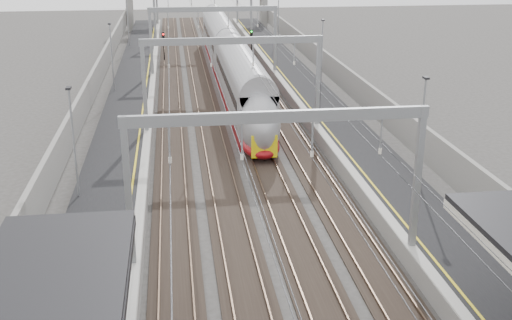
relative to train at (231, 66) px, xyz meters
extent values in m
cube|color=black|center=(-9.50, -14.44, -1.63)|extent=(4.00, 120.00, 1.00)
cube|color=black|center=(6.50, -14.44, -1.63)|extent=(4.00, 120.00, 1.00)
cube|color=black|center=(-6.00, -14.44, -2.09)|extent=(2.40, 140.00, 0.08)
cube|color=brown|center=(-6.72, -14.44, -2.00)|extent=(0.07, 140.00, 0.14)
cube|color=brown|center=(-5.28, -14.44, -2.00)|extent=(0.07, 140.00, 0.14)
cube|color=black|center=(-3.00, -14.44, -2.09)|extent=(2.40, 140.00, 0.08)
cube|color=brown|center=(-3.72, -14.44, -2.00)|extent=(0.07, 140.00, 0.14)
cube|color=brown|center=(-2.28, -14.44, -2.00)|extent=(0.07, 140.00, 0.14)
cube|color=black|center=(0.00, -14.44, -2.09)|extent=(2.40, 140.00, 0.08)
cube|color=brown|center=(-0.72, -14.44, -2.00)|extent=(0.07, 140.00, 0.14)
cube|color=brown|center=(0.72, -14.44, -2.00)|extent=(0.07, 140.00, 0.14)
cube|color=black|center=(3.00, -14.44, -2.09)|extent=(2.40, 140.00, 0.08)
cube|color=brown|center=(2.28, -14.44, -2.00)|extent=(0.07, 140.00, 0.14)
cube|color=brown|center=(3.72, -14.44, -2.00)|extent=(0.07, 140.00, 0.14)
cube|color=gray|center=(-7.80, -37.44, 2.17)|extent=(0.28, 0.28, 6.60)
cube|color=gray|center=(4.80, -37.44, 2.17)|extent=(0.28, 0.28, 6.60)
cube|color=gray|center=(-1.50, -37.44, 5.22)|extent=(13.00, 0.25, 0.50)
cube|color=gray|center=(-7.80, -17.44, 2.17)|extent=(0.28, 0.28, 6.60)
cube|color=gray|center=(4.80, -17.44, 2.17)|extent=(0.28, 0.28, 6.60)
cube|color=gray|center=(-1.50, -17.44, 5.22)|extent=(13.00, 0.25, 0.50)
cube|color=gray|center=(-7.80, 2.56, 2.17)|extent=(0.28, 0.28, 6.60)
cube|color=gray|center=(4.80, 2.56, 2.17)|extent=(0.28, 0.28, 6.60)
cube|color=gray|center=(-1.50, 2.56, 5.22)|extent=(13.00, 0.25, 0.50)
cube|color=gray|center=(-7.80, 22.56, 2.17)|extent=(0.28, 0.28, 6.60)
cube|color=gray|center=(4.80, 22.56, 2.17)|extent=(0.28, 0.28, 6.60)
cube|color=gray|center=(-7.80, 40.56, 2.17)|extent=(0.28, 0.28, 6.60)
cube|color=gray|center=(4.80, 40.56, 2.17)|extent=(0.28, 0.28, 6.60)
cylinder|color=#262628|center=(-6.00, -9.44, 3.37)|extent=(0.03, 140.00, 0.03)
cylinder|color=#262628|center=(-3.00, -9.44, 3.37)|extent=(0.03, 140.00, 0.03)
cylinder|color=#262628|center=(0.00, -9.44, 3.37)|extent=(0.03, 140.00, 0.03)
cylinder|color=#262628|center=(3.00, -9.44, 3.37)|extent=(0.03, 140.00, 0.03)
cube|color=gray|center=(-12.00, 40.56, 0.97)|extent=(1.00, 2.20, 6.20)
cube|color=gray|center=(9.00, 40.56, 0.97)|extent=(1.00, 2.20, 6.20)
cube|color=gray|center=(-12.70, -14.44, -0.53)|extent=(0.30, 120.00, 3.20)
cube|color=gray|center=(9.70, -14.44, -0.53)|extent=(0.30, 120.00, 3.20)
cube|color=maroon|center=(0.00, -9.19, -1.52)|extent=(2.75, 23.40, 0.81)
cube|color=#96969B|center=(0.00, -9.19, 0.41)|extent=(2.75, 23.40, 3.05)
cube|color=black|center=(0.00, -17.38, -1.84)|extent=(2.04, 2.44, 0.51)
cube|color=maroon|center=(0.00, 14.62, -1.52)|extent=(2.75, 23.40, 0.81)
cube|color=#96969B|center=(0.00, 14.62, 0.41)|extent=(2.75, 23.40, 3.05)
cube|color=black|center=(0.00, 6.43, -1.84)|extent=(2.04, 2.44, 0.51)
ellipsoid|color=#96969B|center=(0.00, -21.10, 0.11)|extent=(2.75, 5.29, 4.27)
cube|color=yellow|center=(0.00, -23.28, -0.81)|extent=(1.73, 0.12, 1.53)
cube|color=black|center=(0.00, -22.83, 0.72)|extent=(1.63, 0.58, 0.95)
cylinder|color=black|center=(-6.70, 14.37, -0.63)|extent=(0.12, 0.12, 3.00)
cube|color=black|center=(-6.70, 14.37, 0.97)|extent=(0.32, 0.22, 0.75)
sphere|color=red|center=(-6.70, 14.24, 1.12)|extent=(0.16, 0.16, 0.16)
cylinder|color=black|center=(1.70, 4.97, -0.63)|extent=(0.12, 0.12, 3.00)
cube|color=black|center=(1.70, 4.97, 0.97)|extent=(0.32, 0.22, 0.75)
sphere|color=red|center=(1.70, 4.84, 1.12)|extent=(0.16, 0.16, 0.16)
cylinder|color=black|center=(3.90, 15.15, -0.63)|extent=(0.12, 0.12, 3.00)
cube|color=black|center=(3.90, 15.15, 0.97)|extent=(0.32, 0.22, 0.75)
sphere|color=#0CE526|center=(3.90, 15.02, 1.12)|extent=(0.16, 0.16, 0.16)
camera|label=1|loc=(-5.71, -62.71, 12.41)|focal=45.00mm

